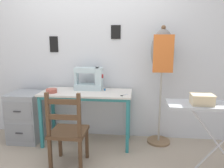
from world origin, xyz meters
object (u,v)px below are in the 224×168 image
object	(u,v)px
thread_spool_near_machine	(105,89)
storage_box	(202,99)
wooden_chair	(68,132)
ironing_board	(222,109)
fabric_bowl	(52,91)
sewing_machine	(90,79)
scissors	(123,95)
dress_form	(162,59)
filing_cabinet	(27,117)

from	to	relation	value
thread_spool_near_machine	storage_box	size ratio (longest dim) A/B	0.19
wooden_chair	ironing_board	distance (m)	1.63
fabric_bowl	ironing_board	bearing A→B (deg)	-17.40
sewing_machine	ironing_board	distance (m)	1.70
scissors	wooden_chair	xyz separation A→B (m)	(-0.59, -0.44, -0.33)
dress_form	ironing_board	world-z (taller)	dress_form
ironing_board	thread_spool_near_machine	bearing A→B (deg)	147.42
dress_form	storage_box	bearing A→B (deg)	-71.78
filing_cabinet	thread_spool_near_machine	bearing A→B (deg)	4.02
thread_spool_near_machine	wooden_chair	world-z (taller)	wooden_chair
wooden_chair	storage_box	xyz separation A→B (m)	(1.38, -0.16, 0.47)
thread_spool_near_machine	dress_form	size ratio (longest dim) A/B	0.02
storage_box	dress_form	bearing A→B (deg)	108.22
fabric_bowl	thread_spool_near_machine	size ratio (longest dim) A/B	3.75
sewing_machine	scissors	bearing A→B (deg)	-30.16
scissors	dress_form	distance (m)	0.72
wooden_chair	filing_cabinet	distance (m)	1.01
thread_spool_near_machine	fabric_bowl	bearing A→B (deg)	-164.21
fabric_bowl	dress_form	xyz separation A→B (m)	(1.45, 0.23, 0.41)
sewing_machine	dress_form	world-z (taller)	dress_form
thread_spool_near_machine	dress_form	bearing A→B (deg)	2.70
fabric_bowl	ironing_board	xyz separation A→B (m)	(1.94, -0.61, 0.01)
wooden_chair	scissors	bearing A→B (deg)	36.64
scissors	thread_spool_near_machine	size ratio (longest dim) A/B	3.11
fabric_bowl	scissors	bearing A→B (deg)	-2.49
thread_spool_near_machine	wooden_chair	xyz separation A→B (m)	(-0.32, -0.68, -0.35)
sewing_machine	storage_box	size ratio (longest dim) A/B	1.93
thread_spool_near_machine	ironing_board	distance (m)	1.49
ironing_board	sewing_machine	bearing A→B (deg)	150.03
filing_cabinet	ironing_board	bearing A→B (deg)	-16.88
wooden_chair	filing_cabinet	world-z (taller)	wooden_chair
scissors	storage_box	world-z (taller)	storage_box
filing_cabinet	storage_box	world-z (taller)	storage_box
sewing_machine	ironing_board	world-z (taller)	sewing_machine
scissors	ironing_board	bearing A→B (deg)	-29.88
storage_box	wooden_chair	bearing A→B (deg)	173.37
sewing_machine	filing_cabinet	size ratio (longest dim) A/B	0.57
wooden_chair	storage_box	bearing A→B (deg)	-6.63
scissors	filing_cabinet	xyz separation A→B (m)	(-1.40, 0.16, -0.40)
ironing_board	scissors	bearing A→B (deg)	150.12
sewing_machine	ironing_board	bearing A→B (deg)	-29.97
sewing_machine	dress_form	size ratio (longest dim) A/B	0.25
fabric_bowl	filing_cabinet	distance (m)	0.62
sewing_machine	wooden_chair	world-z (taller)	sewing_machine
thread_spool_near_machine	ironing_board	bearing A→B (deg)	-32.58
fabric_bowl	wooden_chair	xyz separation A→B (m)	(0.36, -0.48, -0.35)
sewing_machine	storage_box	world-z (taller)	sewing_machine
fabric_bowl	wooden_chair	world-z (taller)	wooden_chair
sewing_machine	wooden_chair	size ratio (longest dim) A/B	0.44
thread_spool_near_machine	sewing_machine	bearing A→B (deg)	168.58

